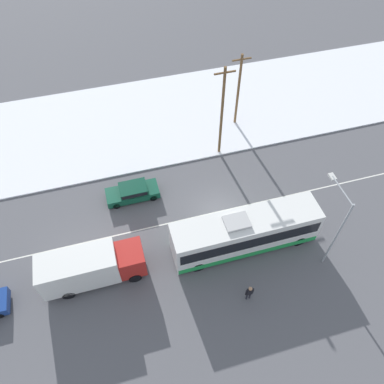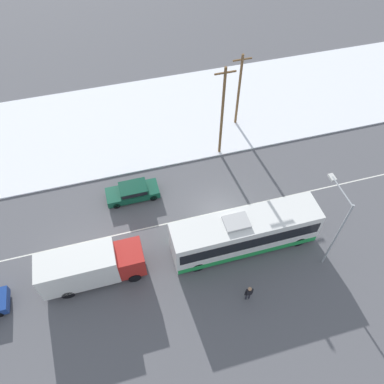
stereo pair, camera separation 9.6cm
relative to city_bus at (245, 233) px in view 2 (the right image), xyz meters
name	(u,v)px [view 2 (the right image)]	position (x,y,z in m)	size (l,w,h in m)	color
ground_plane	(218,212)	(-0.87, 3.53, -1.74)	(120.00, 120.00, 0.00)	#56565B
snow_lot	(179,114)	(-0.87, 16.72, -1.68)	(80.00, 13.83, 0.12)	white
lane_marking_center	(218,212)	(-0.87, 3.53, -1.74)	(60.00, 0.12, 0.00)	silver
city_bus	(245,233)	(0.00, 0.00, 0.00)	(11.15, 2.57, 3.57)	white
box_truck	(90,267)	(-11.50, 0.28, -0.05)	(7.30, 2.30, 3.05)	silver
sedan_car	(133,191)	(-7.39, 7.04, -1.00)	(4.45, 1.80, 1.34)	#0F4733
pedestrian_at_stop	(249,292)	(-1.21, -4.24, -0.70)	(0.61, 0.27, 1.70)	#23232D
streetlamp	(336,221)	(5.31, -2.44, 2.84)	(0.36, 2.92, 7.16)	#9EA3A8
utility_pole_roadside	(222,112)	(1.43, 10.26, 3.03)	(1.80, 0.24, 9.17)	brown
utility_pole_snowlot	(239,90)	(4.34, 13.86, 2.30)	(1.80, 0.24, 7.72)	brown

